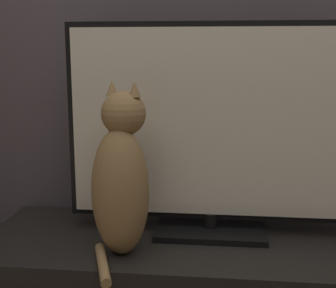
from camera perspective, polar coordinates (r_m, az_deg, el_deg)
The scene contains 2 objects.
tv at distance 1.50m, azimuth 5.34°, elevation 1.53°, with size 0.94×0.22×0.68m.
cat at distance 1.37m, azimuth -5.72°, elevation -4.33°, with size 0.21×0.33×0.51m.
Camera 1 is at (0.02, -0.48, 1.08)m, focal length 50.00 mm.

